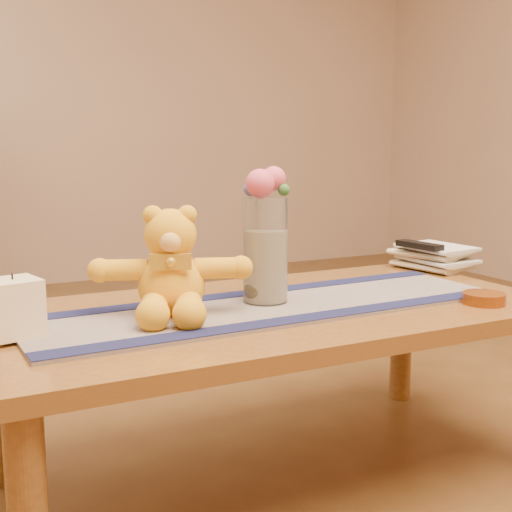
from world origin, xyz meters
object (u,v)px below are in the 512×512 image
teddy_bear (171,263)px  pillar_candle (14,308)px  amber_dish (484,298)px  tv_remote (419,245)px  bronze_ball (259,290)px  glass_vase (265,250)px  book_bottom (416,268)px

teddy_bear → pillar_candle: teddy_bear is taller
pillar_candle → amber_dish: size_ratio=1.11×
teddy_bear → amber_dish: size_ratio=3.29×
teddy_bear → amber_dish: teddy_bear is taller
teddy_bear → amber_dish: 0.79m
tv_remote → pillar_candle: bearing=-178.2°
pillar_candle → bronze_ball: bearing=3.2°
teddy_bear → amber_dish: (0.74, -0.24, -0.11)m
pillar_candle → amber_dish: 1.11m
pillar_candle → glass_vase: glass_vase is taller
bronze_ball → book_bottom: bearing=15.5°
pillar_candle → glass_vase: bearing=3.3°
pillar_candle → bronze_ball: (0.58, 0.03, -0.03)m
amber_dish → teddy_bear: bearing=162.3°
teddy_bear → glass_vase: 0.25m
pillar_candle → tv_remote: (1.23, 0.20, 0.02)m
glass_vase → bronze_ball: bearing=-173.0°
glass_vase → tv_remote: (0.63, 0.17, -0.05)m
teddy_bear → book_bottom: 0.90m
book_bottom → amber_dish: 0.44m
glass_vase → bronze_ball: 0.10m
teddy_bear → pillar_candle: size_ratio=2.97×
bronze_ball → pillar_candle: bearing=-176.8°
pillar_candle → tv_remote: pillar_candle is taller
book_bottom → amber_dish: (-0.13, -0.42, 0.00)m
pillar_candle → book_bottom: bearing=9.8°
teddy_bear → book_bottom: teddy_bear is taller
pillar_candle → amber_dish: bearing=-10.6°
teddy_bear → pillar_candle: bearing=-154.5°
tv_remote → amber_dish: (-0.14, -0.41, -0.07)m
teddy_bear → tv_remote: (0.88, 0.17, -0.04)m
book_bottom → tv_remote: bearing=-93.0°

